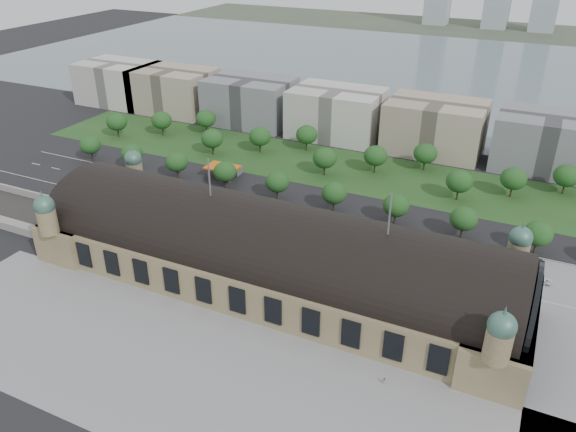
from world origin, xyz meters
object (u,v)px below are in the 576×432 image
at_px(traffic_car_5, 481,252).
at_px(bus_mid, 307,235).
at_px(parked_car_4, 207,219).
at_px(bus_east, 417,263).
at_px(pedestrian_0, 384,381).
at_px(parked_car_0, 128,201).
at_px(parked_car_1, 134,202).
at_px(traffic_car_6, 541,281).
at_px(parked_car_2, 152,212).
at_px(bus_west, 294,232).
at_px(parked_car_5, 204,223).
at_px(petrol_station, 228,169).
at_px(traffic_car_3, 229,200).
at_px(traffic_car_4, 371,238).
at_px(traffic_car_0, 97,177).
at_px(traffic_car_2, 175,193).
at_px(parked_car_6, 252,237).
at_px(parked_car_3, 160,214).

relative_size(traffic_car_5, bus_mid, 0.39).
height_order(parked_car_4, bus_east, bus_east).
bearing_deg(pedestrian_0, bus_mid, 124.11).
relative_size(parked_car_0, parked_car_1, 0.80).
xyz_separation_m(traffic_car_6, parked_car_2, (-136.85, -13.90, 0.03)).
distance_m(parked_car_2, bus_west, 56.54).
bearing_deg(parked_car_5, bus_west, 65.02).
bearing_deg(traffic_car_5, parked_car_1, 96.05).
bearing_deg(parked_car_2, traffic_car_6, 59.52).
height_order(bus_mid, bus_east, bus_east).
bearing_deg(traffic_car_5, petrol_station, 76.80).
distance_m(traffic_car_6, parked_car_2, 137.55).
bearing_deg(traffic_car_5, traffic_car_6, -120.45).
bearing_deg(parked_car_5, traffic_car_3, 147.53).
bearing_deg(traffic_car_3, traffic_car_4, -89.20).
distance_m(parked_car_1, parked_car_5, 34.26).
xyz_separation_m(traffic_car_5, pedestrian_0, (-11.95, -71.78, 0.16)).
bearing_deg(traffic_car_5, traffic_car_4, 98.52).
xyz_separation_m(traffic_car_0, parked_car_5, (64.23, -14.92, -0.03)).
height_order(traffic_car_0, bus_west, bus_west).
bearing_deg(traffic_car_2, traffic_car_3, 93.42).
distance_m(parked_car_6, pedestrian_0, 78.29).
bearing_deg(pedestrian_0, parked_car_5, 144.89).
height_order(parked_car_0, bus_east, bus_east).
distance_m(traffic_car_5, parked_car_4, 97.56).
bearing_deg(parked_car_1, traffic_car_5, 66.40).
height_order(traffic_car_2, traffic_car_5, traffic_car_2).
distance_m(traffic_car_4, bus_mid, 22.30).
bearing_deg(petrol_station, bus_mid, -34.21).
bearing_deg(parked_car_2, parked_car_1, -145.07).
bearing_deg(traffic_car_2, parked_car_0, -47.24).
relative_size(traffic_car_6, pedestrian_0, 3.02).
bearing_deg(parked_car_1, parked_car_3, 42.98).
bearing_deg(bus_east, traffic_car_2, 81.98).
bearing_deg(parked_car_1, traffic_car_3, 85.18).
xyz_separation_m(traffic_car_4, traffic_car_6, (55.52, -2.95, -0.07)).
bearing_deg(parked_car_4, bus_east, 52.51).
height_order(bus_west, bus_mid, bus_west).
xyz_separation_m(parked_car_1, parked_car_5, (34.15, -2.71, -0.01)).
bearing_deg(bus_west, traffic_car_6, -82.05).
bearing_deg(parked_car_6, traffic_car_3, -173.17).
distance_m(bus_east, pedestrian_0, 53.99).
bearing_deg(parked_car_3, parked_car_1, -136.88).
bearing_deg(parked_car_6, bus_east, 56.89).
height_order(parked_car_0, bus_west, bus_west).
height_order(parked_car_6, bus_east, bus_east).
xyz_separation_m(parked_car_2, parked_car_3, (3.62, 0.00, -0.08)).
bearing_deg(traffic_car_3, bus_west, -106.64).
bearing_deg(bus_east, traffic_car_4, 58.52).
bearing_deg(parked_car_1, parked_car_6, 53.42).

